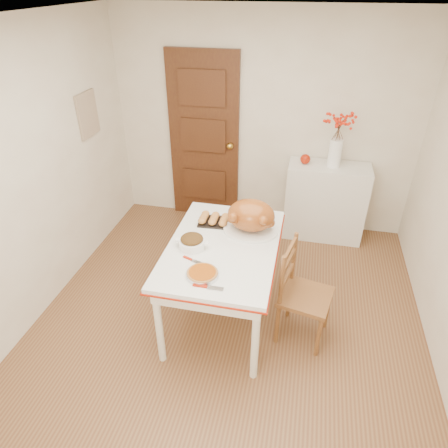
% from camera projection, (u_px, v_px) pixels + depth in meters
% --- Properties ---
extents(floor, '(3.50, 4.00, 0.00)m').
position_uv_depth(floor, '(226.00, 329.00, 3.61)').
color(floor, brown).
rests_on(floor, ground).
extents(ceiling, '(3.50, 4.00, 0.00)m').
position_uv_depth(ceiling, '(227.00, 22.00, 2.28)').
color(ceiling, white).
rests_on(ceiling, ground).
extents(wall_back, '(3.50, 0.00, 2.50)m').
position_uv_depth(wall_back, '(263.00, 125.00, 4.60)').
color(wall_back, beige).
rests_on(wall_back, ground).
extents(wall_left, '(0.00, 4.00, 2.50)m').
position_uv_depth(wall_left, '(18.00, 187.00, 3.26)').
color(wall_left, beige).
rests_on(wall_left, ground).
extents(door_back, '(0.85, 0.06, 2.06)m').
position_uv_depth(door_back, '(204.00, 140.00, 4.82)').
color(door_back, '#36180F').
rests_on(door_back, ground).
extents(photo_board, '(0.03, 0.35, 0.45)m').
position_uv_depth(photo_board, '(88.00, 114.00, 4.12)').
color(photo_board, tan).
rests_on(photo_board, ground).
extents(sideboard, '(0.91, 0.41, 0.91)m').
position_uv_depth(sideboard, '(325.00, 202.00, 4.69)').
color(sideboard, silver).
rests_on(sideboard, floor).
extents(kitchen_table, '(0.92, 1.35, 0.81)m').
position_uv_depth(kitchen_table, '(223.00, 282.00, 3.54)').
color(kitchen_table, white).
rests_on(kitchen_table, floor).
extents(chair_oak, '(0.48, 0.48, 0.93)m').
position_uv_depth(chair_oak, '(306.00, 295.00, 3.32)').
color(chair_oak, brown).
rests_on(chair_oak, floor).
extents(berry_vase, '(0.33, 0.33, 0.64)m').
position_uv_depth(berry_vase, '(337.00, 138.00, 4.27)').
color(berry_vase, white).
rests_on(berry_vase, sideboard).
extents(apple, '(0.11, 0.11, 0.11)m').
position_uv_depth(apple, '(305.00, 159.00, 4.47)').
color(apple, '#9D1A07').
rests_on(apple, sideboard).
extents(turkey_platter, '(0.56, 0.49, 0.30)m').
position_uv_depth(turkey_platter, '(251.00, 217.00, 3.43)').
color(turkey_platter, '#9F4919').
rests_on(turkey_platter, kitchen_table).
extents(pumpkin_pie, '(0.25, 0.25, 0.05)m').
position_uv_depth(pumpkin_pie, '(202.00, 273.00, 2.98)').
color(pumpkin_pie, '#903E09').
rests_on(pumpkin_pie, kitchen_table).
extents(stuffing_dish, '(0.28, 0.22, 0.11)m').
position_uv_depth(stuffing_dish, '(192.00, 242.00, 3.28)').
color(stuffing_dish, '#523713').
rests_on(stuffing_dish, kitchen_table).
extents(rolls_tray, '(0.28, 0.23, 0.07)m').
position_uv_depth(rolls_tray, '(214.00, 219.00, 3.61)').
color(rolls_tray, '#BC833C').
rests_on(rolls_tray, kitchen_table).
extents(pie_server, '(0.23, 0.07, 0.01)m').
position_uv_depth(pie_server, '(208.00, 287.00, 2.88)').
color(pie_server, silver).
rests_on(pie_server, kitchen_table).
extents(carving_knife, '(0.23, 0.13, 0.01)m').
position_uv_depth(carving_knife, '(195.00, 261.00, 3.14)').
color(carving_knife, silver).
rests_on(carving_knife, kitchen_table).
extents(drinking_glass, '(0.07, 0.07, 0.10)m').
position_uv_depth(drinking_glass, '(239.00, 211.00, 3.71)').
color(drinking_glass, white).
rests_on(drinking_glass, kitchen_table).
extents(shaker_pair, '(0.09, 0.05, 0.09)m').
position_uv_depth(shaker_pair, '(267.00, 214.00, 3.68)').
color(shaker_pair, white).
rests_on(shaker_pair, kitchen_table).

